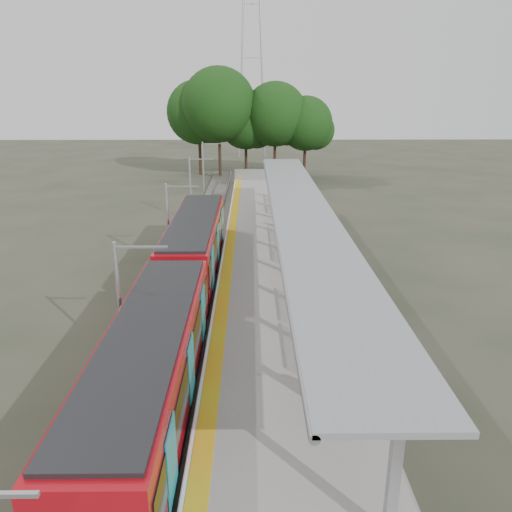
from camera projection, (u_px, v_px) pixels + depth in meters
The scene contains 16 objects.
ground at pixel (294, 502), 13.80m from camera, with size 200.00×200.00×0.00m, color #474438.
trackbed at pixel (200, 260), 32.66m from camera, with size 3.00×70.00×0.24m, color #59544C.
platform at pixel (269, 255), 32.58m from camera, with size 6.00×50.00×1.00m, color gray.
tactile_strip at pixel (230, 247), 32.39m from camera, with size 0.60×50.00×0.02m, color gold.
end_fence at pixel (261, 174), 55.85m from camera, with size 6.00×0.10×1.20m, color #9EA0A5.
train at pixel (179, 288), 23.11m from camera, with size 2.74×27.60×3.62m.
canopy at pixel (301, 214), 27.79m from camera, with size 3.27×38.00×3.66m.
pylon at pixel (252, 31), 76.79m from camera, with size 8.00×4.00×38.00m, color #9EA0A5, non-canonical shape.
tree_cluster at pixel (241, 113), 61.53m from camera, with size 20.72×10.61×13.35m.
catenary_masts at pixel (169, 223), 30.80m from camera, with size 2.08×48.16×5.40m.
bench_near at pixel (361, 380), 16.89m from camera, with size 0.75×1.40×0.92m.
bench_mid at pixel (325, 299), 23.21m from camera, with size 0.47×1.51×1.03m.
bench_far at pixel (291, 193), 46.52m from camera, with size 0.61×1.55×1.03m.
info_pillar_near at pixel (355, 396), 15.51m from camera, with size 0.41×0.41×1.81m.
info_pillar_far at pixel (293, 221), 35.77m from camera, with size 0.39×0.39×1.74m.
litter_bin at pixel (307, 275), 26.41m from camera, with size 0.45×0.45×0.92m, color #9EA0A5.
Camera 1 is at (-1.15, -10.86, 10.90)m, focal length 35.00 mm.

